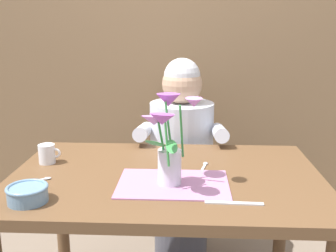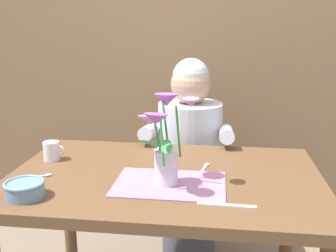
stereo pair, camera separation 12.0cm
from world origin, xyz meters
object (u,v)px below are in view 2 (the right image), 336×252
at_px(coffee_cup, 52,151).
at_px(seated_person, 190,164).
at_px(ceramic_bowl, 25,189).
at_px(flower_vase, 164,139).
at_px(dinner_knife, 227,205).

bearing_deg(coffee_cup, seated_person, 42.99).
distance_m(ceramic_bowl, coffee_cup, 0.38).
relative_size(flower_vase, coffee_cup, 3.50).
height_order(seated_person, flower_vase, seated_person).
bearing_deg(ceramic_bowl, coffee_cup, 99.68).
xyz_separation_m(dinner_knife, coffee_cup, (-0.74, 0.35, 0.04)).
bearing_deg(dinner_knife, ceramic_bowl, -176.38).
xyz_separation_m(ceramic_bowl, coffee_cup, (-0.06, 0.37, 0.01)).
bearing_deg(flower_vase, coffee_cup, 157.82).
bearing_deg(coffee_cup, ceramic_bowl, -80.32).
bearing_deg(coffee_cup, dinner_knife, -25.76).
bearing_deg(ceramic_bowl, flower_vase, 20.07).
height_order(flower_vase, ceramic_bowl, flower_vase).
distance_m(flower_vase, ceramic_bowl, 0.50).
relative_size(ceramic_bowl, dinner_knife, 0.72).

